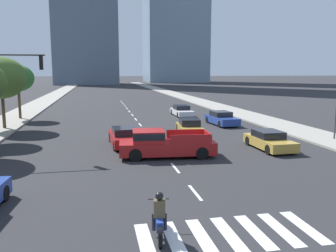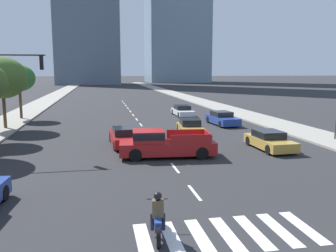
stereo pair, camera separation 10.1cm
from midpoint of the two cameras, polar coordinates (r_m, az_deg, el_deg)
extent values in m
cube|color=gray|center=(39.05, 14.77, 1.01)|extent=(4.00, 260.00, 0.15)
cube|color=silver|center=(11.43, -3.94, -18.13)|extent=(0.45, 2.56, 0.01)
cube|color=silver|center=(11.56, 0.71, -17.77)|extent=(0.45, 2.56, 0.01)
cube|color=silver|center=(11.76, 5.21, -17.32)|extent=(0.45, 2.56, 0.01)
cube|color=silver|center=(12.03, 9.51, -16.79)|extent=(0.45, 2.56, 0.01)
cube|color=silver|center=(12.35, 13.58, -16.21)|extent=(0.45, 2.56, 0.01)
cube|color=silver|center=(12.73, 17.40, -15.58)|extent=(0.45, 2.56, 0.01)
cube|color=silver|center=(13.16, 20.97, -14.94)|extent=(0.45, 2.56, 0.01)
cube|color=silver|center=(15.54, 4.21, -10.66)|extent=(0.14, 2.00, 0.01)
cube|color=silver|center=(19.25, 1.02, -6.79)|extent=(0.14, 2.00, 0.01)
cube|color=silver|center=(23.05, -1.10, -4.16)|extent=(0.14, 2.00, 0.01)
cube|color=silver|center=(26.91, -2.61, -2.28)|extent=(0.14, 2.00, 0.01)
cube|color=silver|center=(30.81, -3.73, -0.88)|extent=(0.14, 2.00, 0.01)
cube|color=silver|center=(34.73, -4.60, 0.21)|extent=(0.14, 2.00, 0.01)
cube|color=silver|center=(38.66, -5.29, 1.08)|extent=(0.14, 2.00, 0.01)
cube|color=silver|center=(42.61, -5.86, 1.79)|extent=(0.14, 2.00, 0.01)
cube|color=silver|center=(46.57, -6.33, 2.38)|extent=(0.14, 2.00, 0.01)
cube|color=silver|center=(50.53, -6.73, 2.87)|extent=(0.14, 2.00, 0.01)
cube|color=silver|center=(54.50, -7.06, 3.29)|extent=(0.14, 2.00, 0.01)
cube|color=silver|center=(58.47, -7.36, 3.66)|extent=(0.14, 2.00, 0.01)
cube|color=silver|center=(62.45, -7.61, 3.98)|extent=(0.14, 2.00, 0.01)
cylinder|color=black|center=(12.30, -1.77, -14.55)|extent=(0.20, 0.61, 0.60)
cylinder|color=black|center=(10.98, -1.54, -17.56)|extent=(0.20, 0.61, 0.60)
cube|color=navy|center=(11.55, -1.67, -14.97)|extent=(0.38, 1.18, 0.32)
cylinder|color=#B2B2B7|center=(12.09, -1.76, -13.43)|extent=(0.10, 0.32, 0.67)
cylinder|color=black|center=(12.00, -1.78, -11.70)|extent=(0.70, 0.13, 0.04)
cube|color=brown|center=(11.28, -1.66, -13.16)|extent=(0.39, 0.29, 0.55)
sphere|color=black|center=(11.14, -1.67, -11.23)|extent=(0.26, 0.26, 0.26)
cylinder|color=black|center=(11.56, -2.59, -15.21)|extent=(0.14, 0.14, 0.55)
cylinder|color=black|center=(11.57, -0.74, -15.18)|extent=(0.14, 0.14, 0.55)
cube|color=maroon|center=(21.57, -0.25, -3.45)|extent=(5.93, 2.47, 0.75)
cube|color=maroon|center=(21.33, -3.34, -1.62)|extent=(2.00, 1.99, 0.70)
cube|color=black|center=(21.32, -3.34, -1.40)|extent=(2.02, 2.03, 0.39)
cube|color=maroon|center=(20.69, 3.56, -2.16)|extent=(2.43, 0.27, 0.55)
cube|color=maroon|center=(22.56, 2.69, -1.24)|extent=(2.43, 0.27, 0.55)
cube|color=maroon|center=(21.86, 6.25, -1.61)|extent=(0.23, 1.93, 0.55)
cylinder|color=black|center=(20.62, -5.43, -4.68)|extent=(0.78, 0.32, 0.76)
cylinder|color=black|center=(22.37, -5.53, -3.61)|extent=(0.78, 0.32, 0.76)
cylinder|color=black|center=(21.06, 5.38, -4.39)|extent=(0.78, 0.32, 0.76)
cylinder|color=black|center=(22.78, 4.43, -3.37)|extent=(0.78, 0.32, 0.76)
cube|color=navy|center=(34.90, 8.58, 1.00)|extent=(2.15, 4.74, 0.67)
cube|color=black|center=(35.04, 8.45, 1.98)|extent=(1.77, 2.18, 0.48)
cylinder|color=black|center=(33.86, 10.94, 0.40)|extent=(0.26, 0.65, 0.64)
cylinder|color=black|center=(33.16, 8.32, 0.29)|extent=(0.26, 0.65, 0.64)
cylinder|color=black|center=(36.69, 8.80, 1.10)|extent=(0.26, 0.65, 0.64)
cylinder|color=black|center=(36.05, 6.35, 1.01)|extent=(0.26, 0.65, 0.64)
cube|color=#B28E38|center=(29.44, 3.44, -0.47)|extent=(2.18, 4.74, 0.56)
cube|color=black|center=(29.58, 3.38, 0.65)|extent=(1.73, 2.20, 0.54)
cylinder|color=black|center=(28.09, 5.56, -1.19)|extent=(0.28, 0.66, 0.64)
cylinder|color=black|center=(27.82, 2.36, -1.25)|extent=(0.28, 0.66, 0.64)
cylinder|color=black|center=(31.11, 4.41, -0.20)|extent=(0.28, 0.66, 0.64)
cylinder|color=black|center=(30.87, 1.52, -0.25)|extent=(0.28, 0.66, 0.64)
cube|color=silver|center=(41.68, 2.17, 2.27)|extent=(1.88, 4.81, 0.56)
cube|color=black|center=(41.86, 2.10, 3.02)|extent=(1.63, 2.17, 0.49)
cylinder|color=black|center=(40.35, 3.87, 1.87)|extent=(0.23, 0.64, 0.64)
cylinder|color=black|center=(39.93, 1.60, 1.82)|extent=(0.23, 0.64, 0.64)
cylinder|color=black|center=(43.46, 2.70, 2.38)|extent=(0.23, 0.64, 0.64)
cylinder|color=black|center=(43.08, 0.58, 2.33)|extent=(0.23, 0.64, 0.64)
cylinder|color=black|center=(15.91, -25.11, -9.82)|extent=(0.28, 0.66, 0.64)
cube|color=maroon|center=(25.15, -7.10, -2.00)|extent=(2.14, 4.63, 0.66)
cube|color=black|center=(24.83, -7.06, -0.81)|extent=(1.78, 2.13, 0.48)
cylinder|color=black|center=(26.60, -9.36, -1.83)|extent=(0.25, 0.65, 0.64)
cylinder|color=black|center=(26.80, -5.69, -1.68)|extent=(0.25, 0.65, 0.64)
cylinder|color=black|center=(23.59, -8.69, -3.18)|extent=(0.25, 0.65, 0.64)
cylinder|color=black|center=(23.81, -4.56, -2.99)|extent=(0.25, 0.65, 0.64)
cube|color=#B28E38|center=(24.66, 15.96, -2.56)|extent=(1.92, 4.37, 0.60)
cube|color=black|center=(24.75, 15.77, -1.25)|extent=(1.66, 1.98, 0.47)
cylinder|color=black|center=(23.85, 19.38, -3.45)|extent=(0.23, 0.64, 0.64)
cylinder|color=black|center=(23.03, 15.83, -3.70)|extent=(0.23, 0.64, 0.64)
cylinder|color=black|center=(26.35, 16.04, -2.16)|extent=(0.23, 0.64, 0.64)
cylinder|color=black|center=(25.61, 12.74, -2.34)|extent=(0.23, 0.64, 0.64)
cylinder|color=#333335|center=(23.94, -25.15, 10.38)|extent=(4.79, 0.10, 0.10)
cube|color=black|center=(23.51, -19.93, 9.62)|extent=(0.20, 0.28, 0.90)
sphere|color=red|center=(23.52, -19.96, 10.35)|extent=(0.18, 0.18, 0.18)
sphere|color=orange|center=(23.51, -19.93, 9.62)|extent=(0.18, 0.18, 0.18)
sphere|color=green|center=(23.51, -19.89, 8.89)|extent=(0.18, 0.18, 0.18)
cylinder|color=#4C3823|center=(34.86, -25.10, 1.96)|extent=(0.28, 0.28, 2.75)
ellipsoid|color=#426028|center=(34.68, -25.43, 7.06)|extent=(4.32, 4.32, 3.68)
cylinder|color=#4C3823|center=(41.39, -22.92, 3.22)|extent=(0.28, 0.28, 2.99)
ellipsoid|color=#2D662D|center=(41.25, -23.15, 7.14)|extent=(3.35, 3.35, 2.84)
camera|label=1|loc=(0.05, -90.14, -0.02)|focal=37.74mm
camera|label=2|loc=(0.05, 89.86, 0.02)|focal=37.74mm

